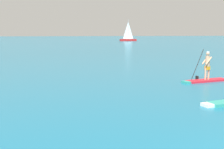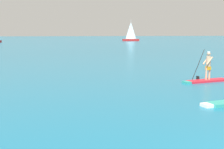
% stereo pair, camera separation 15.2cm
% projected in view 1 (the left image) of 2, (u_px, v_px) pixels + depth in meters
% --- Properties ---
extents(paddleboarder_far_right, '(3.41, 1.26, 1.92)m').
position_uv_depth(paddleboarder_far_right, '(207.00, 76.00, 17.58)').
color(paddleboarder_far_right, red).
rests_on(paddleboarder_far_right, ground).
extents(sailboat_right_horizon, '(5.52, 1.32, 7.05)m').
position_uv_depth(sailboat_right_horizon, '(128.00, 38.00, 98.55)').
color(sailboat_right_horizon, '#A51E1E').
rests_on(sailboat_right_horizon, ground).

